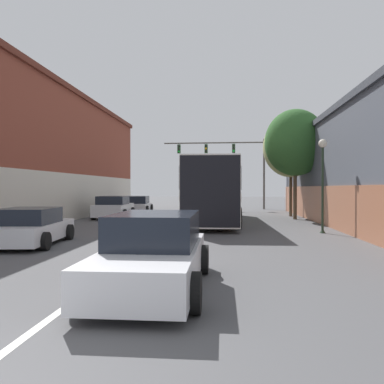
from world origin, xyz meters
TOP-DOWN VIEW (x-y plane):
  - lane_center_line at (0.00, 17.64)m, footprint 0.14×47.28m
  - building_left_brick at (-10.35, 18.41)m, footprint 8.09×27.07m
  - bus at (1.66, 18.57)m, footprint 3.15×12.19m
  - hatchback_foreground at (1.17, 4.33)m, footprint 1.98×4.29m
  - parked_car_left_near at (-4.49, 20.07)m, footprint 2.23×3.91m
  - parked_car_left_mid at (-3.97, 9.22)m, footprint 2.36×3.99m
  - parked_car_left_far at (-4.33, 25.75)m, footprint 2.17×4.09m
  - traffic_signal_gantry at (2.74, 31.26)m, footprint 9.12×0.36m
  - street_lamp at (6.54, 13.50)m, footprint 0.36×0.36m
  - street_tree_near at (6.64, 20.47)m, footprint 3.66×3.29m
  - street_tree_far at (6.78, 22.87)m, footprint 3.69×3.32m

SIDE VIEW (x-z plane):
  - lane_center_line at x=0.00m, z-range 0.00..0.01m
  - parked_car_left_mid at x=-3.97m, z-range -0.03..1.20m
  - parked_car_left_far at x=-4.33m, z-range -0.04..1.24m
  - hatchback_foreground at x=1.17m, z-range -0.04..1.37m
  - parked_car_left_near at x=-4.49m, z-range -0.03..1.37m
  - bus at x=1.66m, z-range 0.21..3.49m
  - street_lamp at x=6.54m, z-range 0.54..4.48m
  - building_left_brick at x=-10.35m, z-range 0.12..7.93m
  - street_tree_near at x=6.64m, z-range 1.31..7.96m
  - street_tree_far at x=6.78m, z-range 1.30..7.97m
  - traffic_signal_gantry at x=2.74m, z-range 1.58..7.87m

